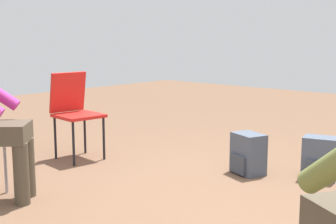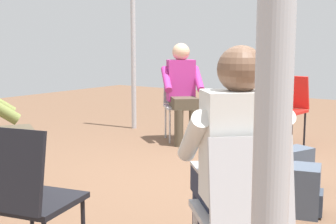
{
  "view_description": "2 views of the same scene",
  "coord_description": "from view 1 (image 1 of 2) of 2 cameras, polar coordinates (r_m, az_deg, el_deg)",
  "views": [
    {
      "loc": [
        -1.7,
        2.69,
        1.2
      ],
      "look_at": [
        0.39,
        0.35,
        0.69
      ],
      "focal_mm": 50.0,
      "sensor_mm": 36.0,
      "label": 1
    },
    {
      "loc": [
        -3.36,
        -2.13,
        1.25
      ],
      "look_at": [
        0.14,
        0.36,
        0.61
      ],
      "focal_mm": 50.0,
      "sensor_mm": 36.0,
      "label": 2
    }
  ],
  "objects": [
    {
      "name": "backpack_near_laptop_user",
      "position": [
        4.18,
        9.75,
        -5.33
      ],
      "size": [
        0.33,
        0.3,
        0.36
      ],
      "rotation": [
        0.0,
        0.0,
        2.79
      ],
      "color": "#475160",
      "rests_on": "ground"
    },
    {
      "name": "ground_plane",
      "position": [
        3.4,
        9.03,
        -11.56
      ],
      "size": [
        14.0,
        14.0,
        0.0
      ],
      "primitive_type": "plane",
      "color": "brown"
    },
    {
      "name": "backpack_by_empty_chair",
      "position": [
        4.19,
        18.02,
        -5.63
      ],
      "size": [
        0.32,
        0.29,
        0.36
      ],
      "rotation": [
        0.0,
        0.0,
        3.42
      ],
      "color": "#475160",
      "rests_on": "ground"
    },
    {
      "name": "chair_east",
      "position": [
        4.68,
        -11.32,
        0.4
      ],
      "size": [
        0.47,
        0.44,
        0.85
      ],
      "rotation": [
        0.0,
        0.0,
        1.47
      ],
      "color": "red",
      "rests_on": "ground"
    }
  ]
}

